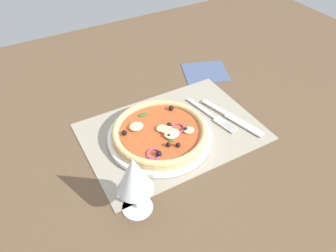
{
  "coord_description": "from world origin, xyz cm",
  "views": [
    {
      "loc": [
        31.24,
        53.38,
        57.49
      ],
      "look_at": [
        1.19,
        0.0,
        2.57
      ],
      "focal_mm": 34.67,
      "sensor_mm": 36.0,
      "label": 1
    }
  ],
  "objects_px": {
    "napkin": "(205,72)",
    "wine_glass": "(134,176)",
    "plate": "(160,136)",
    "fork": "(213,116)",
    "pizza": "(160,131)",
    "knife": "(232,117)"
  },
  "relations": [
    {
      "from": "napkin",
      "to": "pizza",
      "type": "bearing_deg",
      "value": 36.2
    },
    {
      "from": "wine_glass",
      "to": "pizza",
      "type": "bearing_deg",
      "value": -131.34
    },
    {
      "from": "plate",
      "to": "knife",
      "type": "relative_size",
      "value": 1.33
    },
    {
      "from": "fork",
      "to": "wine_glass",
      "type": "relative_size",
      "value": 1.21
    },
    {
      "from": "pizza",
      "to": "napkin",
      "type": "xyz_separation_m",
      "value": [
        -0.28,
        -0.2,
        -0.02
      ]
    },
    {
      "from": "fork",
      "to": "napkin",
      "type": "bearing_deg",
      "value": 140.2
    },
    {
      "from": "plate",
      "to": "napkin",
      "type": "bearing_deg",
      "value": -143.89
    },
    {
      "from": "fork",
      "to": "napkin",
      "type": "height_order",
      "value": "fork"
    },
    {
      "from": "fork",
      "to": "knife",
      "type": "relative_size",
      "value": 0.91
    },
    {
      "from": "plate",
      "to": "pizza",
      "type": "distance_m",
      "value": 0.02
    },
    {
      "from": "pizza",
      "to": "plate",
      "type": "bearing_deg",
      "value": -79.05
    },
    {
      "from": "fork",
      "to": "knife",
      "type": "distance_m",
      "value": 0.05
    },
    {
      "from": "knife",
      "to": "wine_glass",
      "type": "xyz_separation_m",
      "value": [
        0.34,
        0.13,
        0.1
      ]
    },
    {
      "from": "fork",
      "to": "napkin",
      "type": "xyz_separation_m",
      "value": [
        -0.11,
        -0.2,
        -0.0
      ]
    },
    {
      "from": "pizza",
      "to": "napkin",
      "type": "relative_size",
      "value": 1.73
    },
    {
      "from": "knife",
      "to": "wine_glass",
      "type": "relative_size",
      "value": 1.33
    },
    {
      "from": "plate",
      "to": "napkin",
      "type": "distance_m",
      "value": 0.34
    },
    {
      "from": "napkin",
      "to": "knife",
      "type": "bearing_deg",
      "value": 73.02
    },
    {
      "from": "pizza",
      "to": "wine_glass",
      "type": "xyz_separation_m",
      "value": [
        0.14,
        0.16,
        0.08
      ]
    },
    {
      "from": "knife",
      "to": "napkin",
      "type": "distance_m",
      "value": 0.24
    },
    {
      "from": "napkin",
      "to": "wine_glass",
      "type": "bearing_deg",
      "value": 40.9
    },
    {
      "from": "pizza",
      "to": "knife",
      "type": "xyz_separation_m",
      "value": [
        -0.21,
        0.03,
        -0.02
      ]
    }
  ]
}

